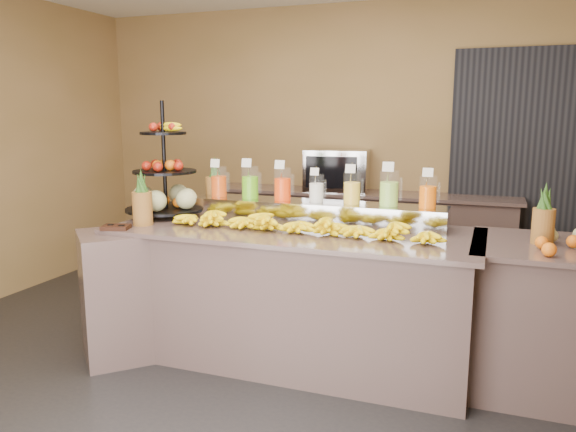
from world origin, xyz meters
The scene contains 20 objects.
ground centered at (0.00, 0.00, 0.00)m, with size 6.00×6.00×0.00m, color black.
room_envelope centered at (0.19, 0.79, 1.88)m, with size 6.04×5.02×2.82m.
buffet_counter centered at (-0.12, 0.26, 0.47)m, with size 2.75×1.25×0.93m.
right_counter centered at (1.70, 0.40, 0.47)m, with size 1.08×0.88×0.93m.
back_ledge centered at (0.00, 2.25, 0.47)m, with size 3.10×0.55×0.93m.
pitcher_tray centered at (0.08, 0.58, 1.01)m, with size 1.85×0.30×0.15m, color gray.
juice_pitcher_orange_a centered at (-0.70, 0.58, 1.18)m, with size 0.12×0.13×0.30m.
juice_pitcher_green centered at (-0.44, 0.58, 1.19)m, with size 0.13×0.13×0.31m.
juice_pitcher_orange_b centered at (-0.18, 0.58, 1.18)m, with size 0.13×0.13×0.31m.
juice_pitcher_milk centered at (0.08, 0.58, 1.17)m, with size 0.11×0.11×0.26m.
juice_pitcher_lemon centered at (0.34, 0.58, 1.18)m, with size 0.12×0.13×0.29m.
juice_pitcher_lime centered at (0.60, 0.58, 1.19)m, with size 0.13×0.14×0.32m.
juice_pitcher_orange_c centered at (0.86, 0.58, 1.18)m, with size 0.12×0.12×0.29m.
banana_heap centered at (0.06, 0.24, 0.99)m, with size 1.86×0.17×0.15m.
fruit_stand centered at (-1.06, 0.46, 1.15)m, with size 0.70×0.70×0.87m.
condiment_caddy centered at (-1.13, -0.13, 0.94)m, with size 0.18×0.13×0.03m, color black.
pineapple_left_a centered at (-1.04, 0.06, 1.08)m, with size 0.14×0.14×0.40m.
pineapple_left_b centered at (-0.80, 0.71, 1.10)m, with size 0.15×0.15×0.44m.
right_fruit_pile centered at (1.69, 0.28, 1.00)m, with size 0.41×0.39×0.22m.
oven_warmer centered at (-0.23, 2.25, 1.14)m, with size 0.62×0.44×0.42m, color gray.
Camera 1 is at (1.27, -3.23, 1.71)m, focal length 35.00 mm.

